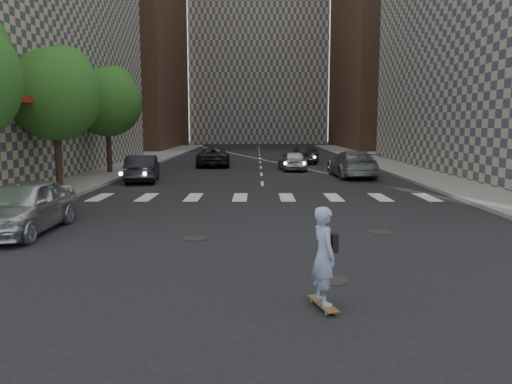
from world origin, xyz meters
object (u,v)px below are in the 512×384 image
(traffic_car_b, at_px, (352,164))
(traffic_car_e, at_px, (304,155))
(tree_b, at_px, (57,90))
(skateboarder, at_px, (324,256))
(silver_sedan, at_px, (23,206))
(traffic_car_c, at_px, (214,157))
(traffic_car_d, at_px, (292,160))
(tree_c, at_px, (109,99))
(traffic_car_a, at_px, (143,168))

(traffic_car_b, xyz_separation_m, traffic_car_e, (-1.88, 10.34, -0.11))
(tree_b, relative_size, skateboarder, 3.77)
(tree_b, distance_m, silver_sedan, 10.22)
(tree_b, bearing_deg, traffic_car_c, 66.67)
(tree_b, height_order, traffic_car_e, tree_b)
(silver_sedan, height_order, traffic_car_d, silver_sedan)
(traffic_car_c, distance_m, traffic_car_d, 6.53)
(skateboarder, distance_m, traffic_car_e, 31.78)
(tree_c, xyz_separation_m, traffic_car_b, (14.80, -1.81, -3.86))
(tree_b, height_order, silver_sedan, tree_b)
(tree_c, bearing_deg, traffic_car_b, -6.97)
(traffic_car_d, bearing_deg, tree_c, 7.21)
(silver_sedan, bearing_deg, traffic_car_b, 51.29)
(traffic_car_a, relative_size, traffic_car_e, 1.06)
(skateboarder, xyz_separation_m, traffic_car_c, (-4.33, 28.95, -0.20))
(traffic_car_a, bearing_deg, traffic_car_d, -149.26)
(silver_sedan, bearing_deg, tree_b, 105.19)
(tree_b, height_order, skateboarder, tree_b)
(skateboarder, height_order, traffic_car_c, skateboarder)
(skateboarder, bearing_deg, traffic_car_d, 70.93)
(skateboarder, relative_size, traffic_car_c, 0.34)
(silver_sedan, relative_size, traffic_car_c, 0.88)
(traffic_car_c, xyz_separation_m, traffic_car_e, (6.97, 2.72, -0.03))
(tree_c, distance_m, silver_sedan, 17.74)
(skateboarder, relative_size, traffic_car_a, 0.40)
(silver_sedan, height_order, traffic_car_c, silver_sedan)
(silver_sedan, xyz_separation_m, traffic_car_a, (0.50, 12.90, -0.05))
(traffic_car_c, bearing_deg, tree_b, 63.66)
(tree_c, bearing_deg, traffic_car_d, 12.19)
(traffic_car_d, bearing_deg, traffic_car_e, -107.58)
(tree_c, relative_size, skateboarder, 3.77)
(tree_b, bearing_deg, tree_c, 90.00)
(traffic_car_b, bearing_deg, tree_c, -9.49)
(tree_b, relative_size, traffic_car_b, 1.22)
(traffic_car_a, height_order, traffic_car_e, traffic_car_a)
(tree_c, relative_size, traffic_car_b, 1.22)
(traffic_car_b, distance_m, traffic_car_c, 11.68)
(silver_sedan, distance_m, traffic_car_e, 27.72)
(traffic_car_a, xyz_separation_m, traffic_car_c, (3.00, 10.05, -0.01))
(tree_c, bearing_deg, silver_sedan, -81.85)
(tree_b, height_order, traffic_car_a, tree_b)
(tree_b, xyz_separation_m, traffic_car_d, (11.58, 10.50, -3.96))
(skateboarder, relative_size, silver_sedan, 0.39)
(skateboarder, xyz_separation_m, silver_sedan, (-7.84, 6.00, -0.15))
(tree_b, xyz_separation_m, traffic_car_e, (12.93, 16.53, -3.96))
(traffic_car_b, relative_size, traffic_car_d, 1.35)
(skateboarder, distance_m, silver_sedan, 9.87)
(tree_c, height_order, traffic_car_c, tree_c)
(silver_sedan, bearing_deg, traffic_car_a, 87.93)
(traffic_car_b, relative_size, traffic_car_c, 1.06)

